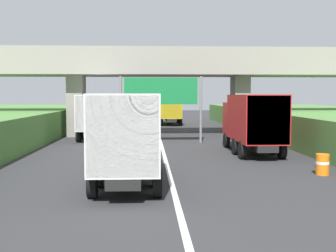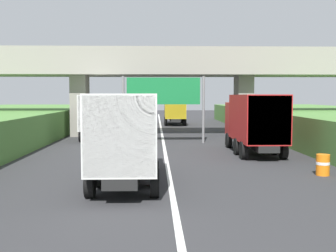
% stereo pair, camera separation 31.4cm
% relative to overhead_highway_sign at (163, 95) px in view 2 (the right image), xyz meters
% --- Properties ---
extents(lane_centre_stripe, '(0.20, 98.97, 0.01)m').
position_rel_overhead_highway_sign_xyz_m(lane_centre_stripe, '(0.00, -1.60, -3.45)').
color(lane_centre_stripe, white).
rests_on(lane_centre_stripe, ground).
extents(overpass_bridge, '(40.00, 4.80, 7.27)m').
position_rel_overhead_highway_sign_xyz_m(overpass_bridge, '(0.00, 5.77, 1.96)').
color(overpass_bridge, gray).
rests_on(overpass_bridge, ground).
extents(overhead_highway_sign, '(5.88, 0.18, 4.77)m').
position_rel_overhead_highway_sign_xyz_m(overhead_highway_sign, '(0.00, 0.00, 0.00)').
color(overhead_highway_sign, slate).
rests_on(overhead_highway_sign, ground).
extents(truck_red, '(2.44, 7.30, 3.44)m').
position_rel_overhead_highway_sign_xyz_m(truck_red, '(5.17, -5.58, -1.52)').
color(truck_red, black).
rests_on(truck_red, ground).
extents(truck_yellow, '(2.44, 7.30, 3.44)m').
position_rel_overhead_highway_sign_xyz_m(truck_yellow, '(1.67, 19.61, -1.52)').
color(truck_yellow, black).
rests_on(truck_yellow, ground).
extents(truck_white, '(2.44, 7.30, 3.44)m').
position_rel_overhead_highway_sign_xyz_m(truck_white, '(-1.67, -13.85, -1.52)').
color(truck_white, black).
rests_on(truck_white, ground).
extents(truck_silver, '(2.44, 7.30, 3.44)m').
position_rel_overhead_highway_sign_xyz_m(truck_silver, '(-4.92, 3.17, -1.52)').
color(truck_silver, black).
rests_on(truck_silver, ground).
extents(car_orange, '(1.86, 4.10, 1.72)m').
position_rel_overhead_highway_sign_xyz_m(car_orange, '(-4.97, 29.39, -2.60)').
color(car_orange, orange).
rests_on(car_orange, ground).
extents(car_blue, '(1.86, 4.10, 1.72)m').
position_rel_overhead_highway_sign_xyz_m(car_blue, '(-1.52, 21.22, -2.60)').
color(car_blue, '#233D9E').
rests_on(car_blue, ground).
extents(construction_barrel_3, '(0.57, 0.57, 0.90)m').
position_rel_overhead_highway_sign_xyz_m(construction_barrel_3, '(6.53, -12.46, -3.00)').
color(construction_barrel_3, orange).
rests_on(construction_barrel_3, ground).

